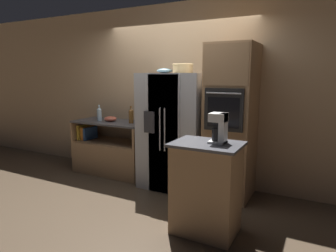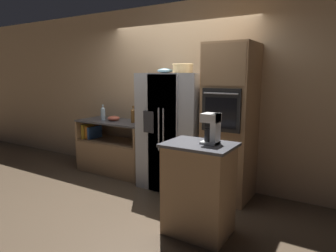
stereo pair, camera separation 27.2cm
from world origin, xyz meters
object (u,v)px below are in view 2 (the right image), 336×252
at_px(fruit_bowl, 165,71).
at_px(bottle_tall, 133,115).
at_px(mixing_bowl, 114,118).
at_px(coffee_maker, 212,128).
at_px(wall_oven, 230,123).
at_px(bottle_short, 103,113).
at_px(wicker_basket, 183,68).
at_px(refrigerator, 175,131).

distance_m(fruit_bowl, bottle_tall, 0.99).
bearing_deg(mixing_bowl, coffee_maker, -24.91).
height_order(wall_oven, mixing_bowl, wall_oven).
bearing_deg(bottle_short, coffee_maker, -22.23).
relative_size(wall_oven, fruit_bowl, 9.26).
bearing_deg(wicker_basket, bottle_tall, 175.35).
xyz_separation_m(wall_oven, coffee_maker, (0.18, -1.04, 0.11)).
bearing_deg(bottle_short, mixing_bowl, 12.91).
distance_m(refrigerator, bottle_tall, 0.86).
relative_size(refrigerator, bottle_short, 6.30).
bearing_deg(fruit_bowl, mixing_bowl, 176.27).
height_order(wall_oven, wicker_basket, wall_oven).
height_order(refrigerator, mixing_bowl, refrigerator).
bearing_deg(mixing_bowl, wall_oven, -0.54).
bearing_deg(refrigerator, wicker_basket, -5.45).
xyz_separation_m(wicker_basket, bottle_tall, (-0.97, 0.08, -0.76)).
distance_m(wall_oven, fruit_bowl, 1.23).
height_order(wicker_basket, fruit_bowl, wicker_basket).
xyz_separation_m(fruit_bowl, bottle_short, (-1.30, 0.03, -0.72)).
height_order(refrigerator, bottle_tall, refrigerator).
bearing_deg(refrigerator, bottle_tall, 175.48).
bearing_deg(coffee_maker, wicker_basket, 131.97).
height_order(wall_oven, bottle_tall, wall_oven).
relative_size(wall_oven, bottle_tall, 7.49).
bearing_deg(refrigerator, coffee_maker, -44.42).
relative_size(refrigerator, wicker_basket, 5.75).
bearing_deg(bottle_tall, wall_oven, -1.13).
height_order(refrigerator, wicker_basket, wicker_basket).
distance_m(bottle_short, mixing_bowl, 0.22).
xyz_separation_m(refrigerator, coffee_maker, (1.03, -1.01, 0.31)).
height_order(wicker_basket, coffee_maker, wicker_basket).
bearing_deg(bottle_tall, wicker_basket, -4.65).
height_order(refrigerator, coffee_maker, refrigerator).
bearing_deg(bottle_tall, mixing_bowl, -178.20).
distance_m(bottle_tall, coffee_maker, 2.16).
bearing_deg(coffee_maker, fruit_bowl, 140.21).
distance_m(refrigerator, wicker_basket, 0.94).
distance_m(bottle_tall, mixing_bowl, 0.43).
xyz_separation_m(bottle_tall, mixing_bowl, (-0.42, -0.01, -0.08)).
xyz_separation_m(refrigerator, wicker_basket, (0.13, -0.01, 0.93)).
xyz_separation_m(wall_oven, fruit_bowl, (-1.01, -0.05, 0.70)).
xyz_separation_m(bottle_short, mixing_bowl, (0.20, 0.05, -0.08)).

